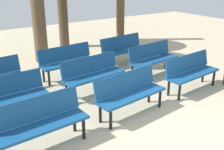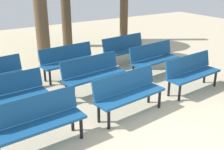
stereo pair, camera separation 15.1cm
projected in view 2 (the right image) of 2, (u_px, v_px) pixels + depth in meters
ground_plane at (189, 148)px, 4.69m from camera, size 24.00×24.00×0.00m
bench_r0_c0 at (37, 120)px, 4.58m from camera, size 1.63×0.59×0.87m
bench_r0_c1 at (128, 91)px, 5.66m from camera, size 1.64×0.65×0.87m
bench_r0_c2 at (192, 71)px, 6.79m from camera, size 1.63×0.61×0.87m
bench_r1_c0 at (6, 94)px, 5.52m from camera, size 1.63×0.57×0.87m
bench_r1_c1 at (93, 72)px, 6.70m from camera, size 1.64×0.65×0.87m
bench_r1_c2 at (154, 57)px, 7.87m from camera, size 1.64×0.64×0.87m
bench_r2_c1 at (69, 60)px, 7.67m from camera, size 1.63×0.61×0.87m
bench_r2_c2 at (125, 48)px, 8.81m from camera, size 1.64×0.64×0.87m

